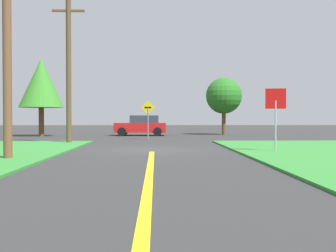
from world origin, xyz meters
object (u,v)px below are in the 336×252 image
car_approaching_junction (141,126)px  oak_tree_left (224,96)px  stop_sign (276,107)px  direction_sign (148,115)px  pine_tree_center (41,83)px  utility_pole_near (7,44)px  utility_pole_mid (69,69)px

car_approaching_junction → oak_tree_left: 7.40m
stop_sign → car_approaching_junction: 17.71m
direction_sign → pine_tree_center: (-8.41, 5.40, 2.51)m
stop_sign → direction_sign: stop_sign is taller
stop_sign → utility_pole_near: 10.52m
utility_pole_near → pine_tree_center: bearing=101.9°
utility_pole_mid → oak_tree_left: bearing=47.4°
stop_sign → oak_tree_left: bearing=-83.2°
oak_tree_left → pine_tree_center: 14.81m
oak_tree_left → pine_tree_center: (-14.63, -2.12, 0.85)m
car_approaching_junction → utility_pole_near: (-3.89, -19.24, 3.16)m
stop_sign → utility_pole_near: (-9.98, -2.63, 2.07)m
utility_pole_near → direction_sign: (4.53, 13.00, -2.37)m
stop_sign → utility_pole_mid: utility_pole_mid is taller
direction_sign → pine_tree_center: 10.30m
stop_sign → direction_sign: 11.71m
car_approaching_junction → oak_tree_left: size_ratio=0.87×
oak_tree_left → pine_tree_center: pine_tree_center is taller
utility_pole_mid → car_approaching_junction: bearing=70.1°
direction_sign → oak_tree_left: (6.23, 7.52, 1.66)m
utility_pole_near → direction_sign: bearing=70.8°
utility_pole_mid → oak_tree_left: 15.63m
car_approaching_junction → utility_pole_mid: 11.35m
utility_pole_near → pine_tree_center: (-3.87, 18.40, 0.14)m
utility_pole_near → oak_tree_left: utility_pole_near is taller
car_approaching_junction → direction_sign: bearing=97.2°
car_approaching_junction → direction_sign: direction_sign is taller
utility_pole_near → pine_tree_center: utility_pole_near is taller
car_approaching_junction → direction_sign: 6.32m
stop_sign → pine_tree_center: pine_tree_center is taller
car_approaching_junction → pine_tree_center: 8.48m
utility_pole_mid → utility_pole_near: bearing=-91.3°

